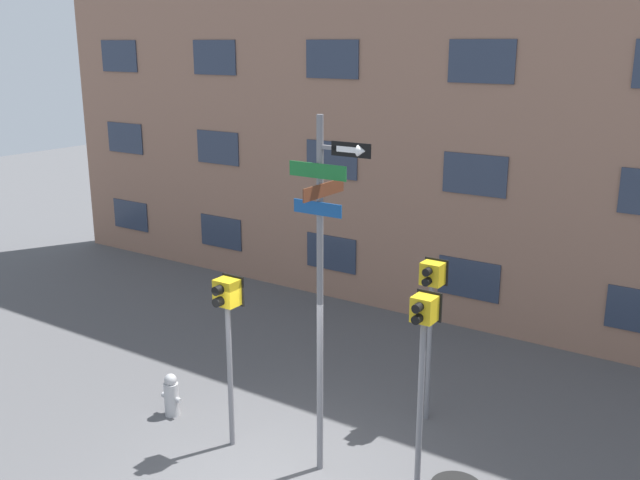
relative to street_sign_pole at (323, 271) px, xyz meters
The scene contains 6 objects.
building_facade 6.86m from the street_sign_pole, 93.16° to the left, with size 24.00×0.63×11.05m.
street_sign_pole is the anchor object (origin of this frame).
pedestrian_signal_left 1.75m from the street_sign_pole, behind, with size 0.39×0.40×2.66m.
pedestrian_signal_right 1.62m from the street_sign_pole, ahead, with size 0.34×0.40×2.89m.
pedestrian_signal_across 2.37m from the street_sign_pole, 74.21° to the left, with size 0.39×0.40×2.67m.
fire_hydrant 3.91m from the street_sign_pole, behind, with size 0.40×0.24×0.72m.
Camera 1 is at (5.29, -6.54, 5.87)m, focal length 40.00 mm.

